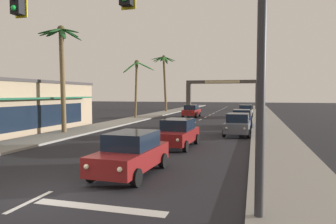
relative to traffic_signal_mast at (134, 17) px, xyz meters
name	(u,v)px	position (x,y,z in m)	size (l,w,h in m)	color
ground_plane	(46,194)	(-3.22, 0.40, -5.27)	(220.00, 220.00, 0.00)	#232328
sidewalk_right	(271,130)	(4.58, 20.40, -5.20)	(3.20, 110.00, 0.14)	gray
sidewalk_left	(108,125)	(-11.02, 20.40, -5.20)	(3.20, 110.00, 0.14)	gray
lane_markings	(188,128)	(-2.76, 20.25, -5.26)	(4.28, 88.42, 0.01)	silver
traffic_signal_mast	(134,17)	(0.00, 0.00, 0.00)	(10.75, 0.41, 7.24)	#2D2D33
sedan_lead_at_stop_bar	(131,153)	(-1.51, 3.40, -4.41)	(2.09, 4.51, 1.68)	maroon
sedan_third_in_queue	(178,133)	(-1.25, 10.06, -4.41)	(2.07, 4.50, 1.68)	maroon
sedan_oncoming_far	(192,111)	(-5.08, 33.72, -4.41)	(2.05, 4.49, 1.68)	maroon
sedan_parked_nearest_kerb	(246,111)	(2.07, 35.38, -4.41)	(1.99, 4.47, 1.68)	silver
sedan_parked_mid_kerb	(238,124)	(1.96, 16.43, -4.41)	(2.03, 4.48, 1.68)	#4C515B
sedan_parked_far_kerb	(242,118)	(2.03, 22.44, -4.41)	(2.03, 4.48, 1.68)	navy
palm_left_second	(62,58)	(-11.56, 13.62, 0.75)	(3.51, 3.48, 8.56)	brown
palm_left_third	(137,74)	(-11.28, 29.21, 0.40)	(4.35, 4.55, 7.48)	brown
palm_left_farthest	(164,73)	(-12.16, 44.74, 1.62)	(4.34, 4.04, 9.96)	brown
town_gateway_arch	(222,90)	(-3.22, 56.74, -1.31)	(15.01, 0.90, 6.00)	#423D38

